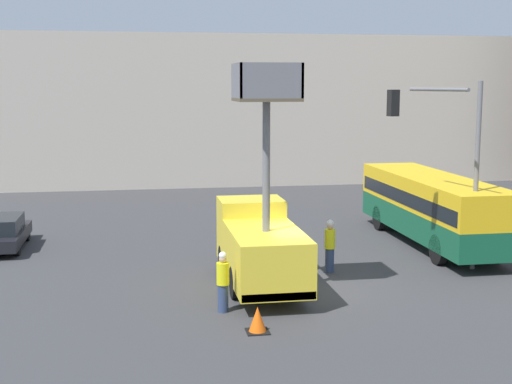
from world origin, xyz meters
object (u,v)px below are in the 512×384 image
Objects in this scene: road_worker_directing at (330,246)px; traffic_cone_near_truck at (258,320)px; road_worker_near_truck at (223,282)px; utility_truck at (260,242)px; traffic_light_pole at (450,145)px; parked_car_curbside at (1,232)px; city_bus at (432,204)px.

road_worker_directing is 6.86m from traffic_cone_near_truck.
road_worker_near_truck is 0.95× the size of road_worker_directing.
utility_truck is 7.66m from traffic_light_pole.
road_worker_directing is 13.69m from parked_car_curbside.
utility_truck is 1.07× the size of traffic_light_pole.
parked_car_curbside is (-17.86, 2.14, -1.03)m from city_bus.
parked_car_curbside is (-16.53, 6.47, -3.90)m from traffic_light_pole.
road_worker_near_truck is 5.83m from road_worker_directing.
utility_truck is 0.69× the size of city_bus.
road_worker_near_truck is (-9.84, -7.56, -0.81)m from city_bus.
traffic_light_pole is at bearing 33.40° from traffic_cone_near_truck.
traffic_light_pole is at bearing -21.37° from parked_car_curbside.
utility_truck is at bearing -172.62° from traffic_light_pole.
utility_truck is at bearing 78.95° from traffic_cone_near_truck.
road_worker_near_truck is at bearing -123.52° from utility_truck.
road_worker_directing is at bearing -25.25° from parked_car_curbside.
city_bus is 6.65m from road_worker_directing.
road_worker_near_truck is at bearing -50.45° from parked_car_curbside.
city_bus reaches higher than traffic_cone_near_truck.
traffic_cone_near_truck is (-0.83, -4.24, -1.24)m from utility_truck.
traffic_light_pole is 3.54× the size of road_worker_directing.
city_bus reaches higher than parked_car_curbside.
traffic_light_pole reaches higher than parked_car_curbside.
city_bus is at bearing -6.84° from parked_car_curbside.
parked_car_curbside is at bearing 176.44° from road_worker_near_truck.
utility_truck reaches higher than road_worker_directing.
utility_truck is 4.50m from traffic_cone_near_truck.
parked_car_curbside is (-8.73, 11.61, 0.37)m from traffic_cone_near_truck.
utility_truck is at bearing 139.78° from city_bus.
utility_truck reaches higher than road_worker_near_truck.
road_worker_near_truck is at bearing -18.61° from road_worker_directing.
road_worker_directing is (-4.15, 0.63, -3.63)m from traffic_light_pole.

